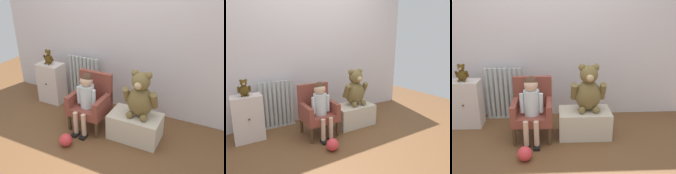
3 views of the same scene
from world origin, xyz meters
TOP-DOWN VIEW (x-y plane):
  - ground_plane at (0.00, 0.00)m, footprint 6.00×6.00m
  - back_wall at (0.00, 1.12)m, footprint 3.80×0.05m
  - radiator at (-0.57, 1.00)m, footprint 0.50×0.05m
  - small_dresser at (-1.00, 0.80)m, footprint 0.36×0.26m
  - child_armchair at (-0.16, 0.51)m, footprint 0.44×0.41m
  - child_figure at (-0.16, 0.40)m, footprint 0.25×0.35m
  - low_bench at (0.44, 0.49)m, footprint 0.59×0.36m
  - large_teddy_bear at (0.47, 0.51)m, footprint 0.39×0.28m
  - small_teddy_bear at (-1.01, 0.79)m, footprint 0.15×0.11m
  - toy_ball at (-0.21, 0.01)m, footprint 0.15×0.15m

SIDE VIEW (x-z plane):
  - ground_plane at x=0.00m, z-range 0.00..0.00m
  - toy_ball at x=-0.21m, z-range 0.00..0.15m
  - low_bench at x=0.44m, z-range 0.00..0.31m
  - small_dresser at x=-1.00m, z-range 0.00..0.59m
  - child_armchair at x=-0.16m, z-range 0.00..0.68m
  - radiator at x=-0.57m, z-range 0.00..0.69m
  - child_figure at x=-0.16m, z-range 0.11..0.86m
  - large_teddy_bear at x=0.47m, z-range 0.28..0.82m
  - small_teddy_bear at x=-1.01m, z-range 0.58..0.79m
  - back_wall at x=0.00m, z-range 0.00..2.40m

